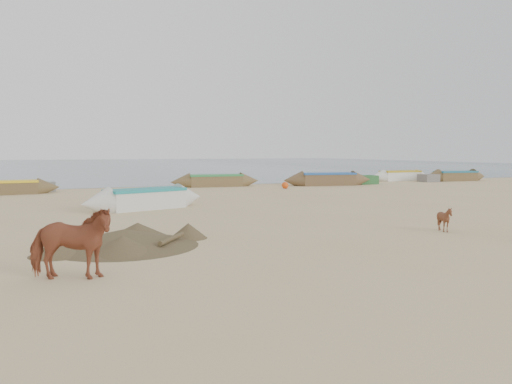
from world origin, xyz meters
TOP-DOWN VIEW (x-y plane):
  - ground at (0.00, 0.00)m, footprint 140.00×140.00m
  - sea at (0.00, 82.00)m, footprint 160.00×160.00m
  - cow_adult at (-6.26, -2.24)m, footprint 1.79×1.24m
  - calf_front at (4.36, -0.42)m, footprint 0.92×0.89m
  - near_canoe at (-3.03, 8.94)m, footprint 5.65×3.00m
  - debris_pile at (-4.90, 0.82)m, footprint 4.91×4.91m
  - waterline_canoes at (1.13, 20.14)m, footprint 56.98×4.75m
  - beach_clutter at (3.54, 19.08)m, footprint 44.47×4.13m

SIDE VIEW (x-z plane):
  - ground at x=0.00m, z-range 0.00..0.00m
  - sea at x=0.00m, z-range 0.01..0.01m
  - debris_pile at x=-4.90m, z-range 0.00..0.44m
  - beach_clutter at x=3.54m, z-range -0.02..0.62m
  - calf_front at x=4.36m, z-range 0.00..0.77m
  - waterline_canoes at x=1.13m, z-range -0.04..0.86m
  - near_canoe at x=-3.03m, z-range 0.00..0.86m
  - cow_adult at x=-6.26m, z-range 0.00..1.38m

